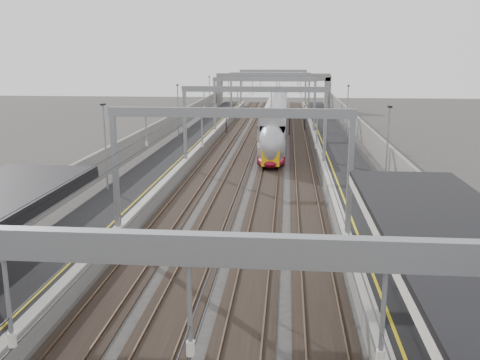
% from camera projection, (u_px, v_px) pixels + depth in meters
% --- Properties ---
extents(platform_left, '(4.00, 120.00, 1.00)m').
position_uv_depth(platform_left, '(174.00, 158.00, 52.30)').
color(platform_left, black).
rests_on(platform_left, ground).
extents(platform_right, '(4.00, 120.00, 1.00)m').
position_uv_depth(platform_right, '(340.00, 160.00, 50.91)').
color(platform_right, black).
rests_on(platform_right, ground).
extents(tracks, '(11.40, 140.00, 0.20)m').
position_uv_depth(tracks, '(256.00, 164.00, 51.71)').
color(tracks, black).
rests_on(tracks, ground).
extents(overhead_line, '(13.00, 140.00, 6.60)m').
position_uv_depth(overhead_line, '(260.00, 95.00, 56.74)').
color(overhead_line, gray).
rests_on(overhead_line, platform_left).
extents(overbridge, '(22.00, 2.20, 6.90)m').
position_uv_depth(overbridge, '(273.00, 82.00, 103.86)').
color(overbridge, slate).
rests_on(overbridge, ground).
extents(wall_left, '(0.30, 120.00, 3.20)m').
position_uv_depth(wall_left, '(142.00, 146.00, 52.33)').
color(wall_left, slate).
rests_on(wall_left, ground).
extents(wall_right, '(0.30, 120.00, 3.20)m').
position_uv_depth(wall_right, '(374.00, 150.00, 50.38)').
color(wall_right, slate).
rests_on(wall_right, ground).
extents(train, '(2.61, 47.56, 4.13)m').
position_uv_depth(train, '(276.00, 121.00, 69.06)').
color(train, maroon).
rests_on(train, ground).
extents(bench, '(1.04, 1.74, 0.88)m').
position_uv_depth(bench, '(457.00, 355.00, 15.96)').
color(bench, black).
rests_on(bench, platform_right).
extents(signal_green, '(0.32, 0.32, 3.48)m').
position_uv_depth(signal_green, '(226.00, 116.00, 71.11)').
color(signal_green, black).
rests_on(signal_green, ground).
extents(signal_red_near, '(0.32, 0.32, 3.48)m').
position_uv_depth(signal_red_near, '(289.00, 116.00, 70.41)').
color(signal_red_near, black).
rests_on(signal_red_near, ground).
extents(signal_red_far, '(0.32, 0.32, 3.48)m').
position_uv_depth(signal_red_far, '(305.00, 113.00, 74.71)').
color(signal_red_far, black).
rests_on(signal_red_far, ground).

